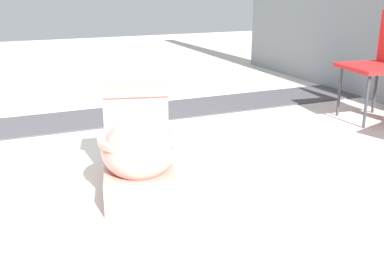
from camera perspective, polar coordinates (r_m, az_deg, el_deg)
ground_plane at (r=2.52m, az=-10.41°, el=-6.59°), size 14.00×14.00×0.00m
gravel_strip at (r=3.75m, az=-7.27°, el=1.81°), size 0.56×8.00×0.01m
toilet at (r=2.31m, az=-6.86°, el=-2.81°), size 0.70×0.52×0.52m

